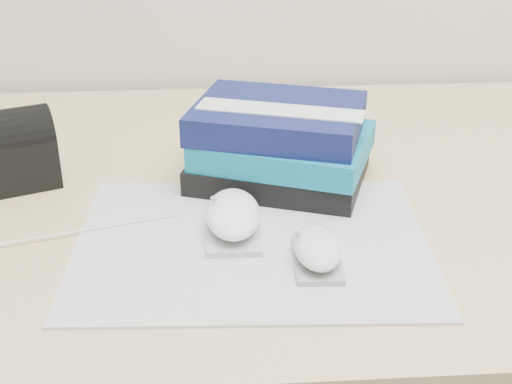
{
  "coord_description": "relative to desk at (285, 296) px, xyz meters",
  "views": [
    {
      "loc": [
        -0.11,
        0.71,
        1.15
      ],
      "look_at": [
        -0.06,
        1.47,
        0.77
      ],
      "focal_mm": 50.0,
      "sensor_mm": 36.0,
      "label": 1
    }
  ],
  "objects": [
    {
      "name": "book_stack",
      "position": [
        -0.02,
        -0.06,
        0.29
      ],
      "size": [
        0.27,
        0.24,
        0.11
      ],
      "color": "black",
      "rests_on": "desk"
    },
    {
      "name": "desk",
      "position": [
        0.0,
        0.0,
        0.0
      ],
      "size": [
        1.6,
        0.8,
        0.73
      ],
      "color": "tan",
      "rests_on": "ground"
    },
    {
      "name": "mouse_rear",
      "position": [
        -0.09,
        -0.21,
        0.26
      ],
      "size": [
        0.07,
        0.12,
        0.05
      ],
      "color": "#B0B0B3",
      "rests_on": "mousepad"
    },
    {
      "name": "mousepad",
      "position": [
        -0.07,
        -0.23,
        0.24
      ],
      "size": [
        0.42,
        0.33,
        0.0
      ],
      "primitive_type": "cube",
      "rotation": [
        0.0,
        0.0,
        -0.05
      ],
      "color": "#9E9EA6",
      "rests_on": "desk"
    },
    {
      "name": "usb_cable",
      "position": [
        -0.25,
        -0.19,
        0.24
      ],
      "size": [
        0.2,
        0.06,
        0.0
      ],
      "primitive_type": "cylinder",
      "rotation": [
        0.0,
        1.57,
        0.28
      ],
      "color": "silver",
      "rests_on": "mousepad"
    },
    {
      "name": "pouch",
      "position": [
        -0.38,
        -0.05,
        0.28
      ],
      "size": [
        0.14,
        0.12,
        0.1
      ],
      "color": "black",
      "rests_on": "desk"
    },
    {
      "name": "mouse_front",
      "position": [
        0.0,
        -0.28,
        0.25
      ],
      "size": [
        0.05,
        0.09,
        0.04
      ],
      "color": "gray",
      "rests_on": "mousepad"
    }
  ]
}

